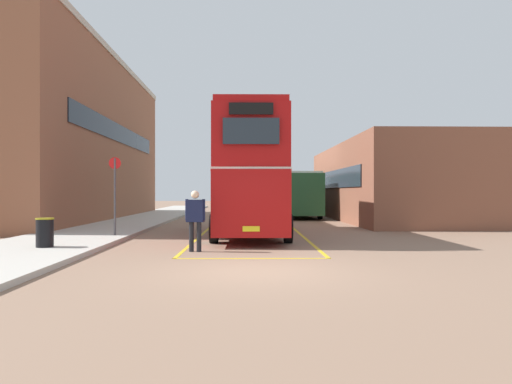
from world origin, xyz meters
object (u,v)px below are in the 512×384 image
bus_stop_sign (115,189)px  double_decker_bus (251,173)px  single_deck_bus (294,193)px  litter_bin (45,232)px  pedestrian_boarding (195,216)px

bus_stop_sign → double_decker_bus: bearing=14.7°
single_deck_bus → double_decker_bus: bearing=-103.1°
litter_bin → double_decker_bus: bearing=40.7°
double_decker_bus → bus_stop_sign: size_ratio=3.37×
double_decker_bus → pedestrian_boarding: bearing=-107.8°
pedestrian_boarding → litter_bin: bearing=178.8°
litter_bin → bus_stop_sign: (0.98, 3.91, 1.31)m
pedestrian_boarding → bus_stop_sign: bus_stop_sign is taller
double_decker_bus → bus_stop_sign: double_decker_bus is taller
single_deck_bus → bus_stop_sign: bus_stop_sign is taller
pedestrian_boarding → litter_bin: size_ratio=2.11×
single_deck_bus → litter_bin: (-9.37, -19.27, -1.07)m
double_decker_bus → pedestrian_boarding: 5.80m
pedestrian_boarding → bus_stop_sign: size_ratio=0.62×
double_decker_bus → bus_stop_sign: bearing=-165.3°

